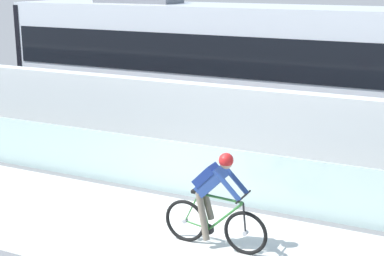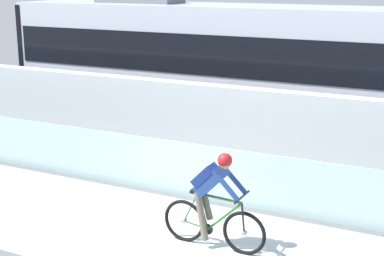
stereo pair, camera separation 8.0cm
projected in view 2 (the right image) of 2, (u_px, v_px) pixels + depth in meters
The scene contains 8 objects.
ground_plane at pixel (154, 234), 9.91m from camera, with size 200.00×200.00×0.00m, color slate.
bike_path_deck at pixel (154, 234), 9.91m from camera, with size 32.00×3.20×0.01m, color silver.
glass_parapet at pixel (202, 172), 11.37m from camera, with size 32.00×0.05×1.08m, color #ADC6C1.
concrete_barrier_wall at pixel (238, 130), 12.82m from camera, with size 32.00×0.36×1.91m, color silver.
tram_rail_near at pixel (274, 144), 15.20m from camera, with size 32.00×0.08×0.01m, color #595654.
tram_rail_far at pixel (291, 131), 16.44m from camera, with size 32.00×0.08×0.01m, color #595654.
tram at pixel (201, 61), 16.42m from camera, with size 11.06×2.54×3.81m.
cyclist_on_bike at pixel (213, 201), 9.23m from camera, with size 1.77×0.58×1.61m.
Camera 2 is at (4.69, -7.86, 4.25)m, focal length 55.08 mm.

